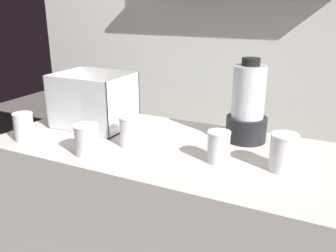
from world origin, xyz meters
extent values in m
cube|color=beige|center=(0.00, 0.00, 0.45)|extent=(1.40, 0.64, 0.90)
cube|color=silver|center=(0.00, 0.77, 1.25)|extent=(2.60, 0.04, 2.50)
cube|color=white|center=(-0.41, 0.07, 0.90)|extent=(0.33, 0.26, 0.01)
cube|color=white|center=(-0.41, -0.05, 1.02)|extent=(0.33, 0.01, 0.24)
cube|color=white|center=(-0.41, 0.20, 1.02)|extent=(0.33, 0.01, 0.24)
cube|color=white|center=(-0.57, 0.07, 1.02)|extent=(0.01, 0.26, 0.24)
cube|color=white|center=(-0.25, 0.07, 1.02)|extent=(0.01, 0.26, 0.24)
cone|color=orange|center=(-0.36, 0.07, 0.92)|extent=(0.08, 0.20, 0.03)
cone|color=orange|center=(-0.40, 0.10, 0.92)|extent=(0.06, 0.18, 0.03)
cone|color=orange|center=(-0.46, 0.08, 0.92)|extent=(0.06, 0.17, 0.03)
cone|color=orange|center=(-0.36, 0.07, 0.92)|extent=(0.20, 0.08, 0.03)
cone|color=orange|center=(-0.36, 0.11, 0.95)|extent=(0.12, 0.13, 0.03)
cone|color=orange|center=(-0.36, 0.09, 0.95)|extent=(0.12, 0.18, 0.03)
cone|color=orange|center=(-0.45, 0.06, 0.95)|extent=(0.15, 0.07, 0.03)
cone|color=orange|center=(-0.44, 0.06, 0.95)|extent=(0.15, 0.15, 0.03)
cone|color=orange|center=(-0.43, 0.05, 1.00)|extent=(0.18, 0.13, 0.04)
cone|color=orange|center=(-0.46, 0.08, 0.98)|extent=(0.15, 0.11, 0.03)
cone|color=orange|center=(-0.37, 0.09, 0.99)|extent=(0.15, 0.12, 0.03)
cone|color=orange|center=(-0.40, 0.07, 0.98)|extent=(0.08, 0.20, 0.03)
cone|color=orange|center=(-0.36, 0.11, 1.02)|extent=(0.11, 0.14, 0.03)
cylinder|color=black|center=(0.26, 0.19, 0.95)|extent=(0.16, 0.16, 0.10)
cylinder|color=silver|center=(0.26, 0.19, 1.10)|extent=(0.13, 0.13, 0.21)
cylinder|color=orange|center=(0.26, 0.19, 1.02)|extent=(0.12, 0.12, 0.04)
cylinder|color=black|center=(0.26, 0.19, 1.22)|extent=(0.07, 0.07, 0.03)
cylinder|color=white|center=(-0.56, -0.21, 0.95)|extent=(0.08, 0.08, 0.11)
cylinder|color=maroon|center=(-0.56, -0.21, 0.94)|extent=(0.07, 0.07, 0.07)
cylinder|color=white|center=(-0.56, -0.21, 1.01)|extent=(0.08, 0.08, 0.01)
cylinder|color=white|center=(-0.23, -0.21, 0.95)|extent=(0.09, 0.09, 0.11)
cylinder|color=orange|center=(-0.23, -0.21, 0.94)|extent=(0.08, 0.08, 0.07)
cylinder|color=white|center=(-0.23, -0.21, 1.01)|extent=(0.10, 0.10, 0.01)
cylinder|color=white|center=(-0.13, -0.06, 0.96)|extent=(0.09, 0.09, 0.11)
cylinder|color=yellow|center=(-0.13, -0.06, 0.95)|extent=(0.08, 0.08, 0.10)
cylinder|color=white|center=(-0.13, -0.06, 1.02)|extent=(0.09, 0.09, 0.01)
cylinder|color=white|center=(0.23, -0.06, 0.95)|extent=(0.08, 0.08, 0.11)
cylinder|color=maroon|center=(0.23, -0.06, 0.94)|extent=(0.07, 0.07, 0.09)
cylinder|color=white|center=(0.23, -0.06, 1.01)|extent=(0.08, 0.08, 0.01)
cylinder|color=white|center=(0.45, -0.03, 0.96)|extent=(0.09, 0.09, 0.12)
cylinder|color=orange|center=(0.45, -0.03, 0.95)|extent=(0.08, 0.08, 0.10)
cylinder|color=white|center=(0.45, -0.03, 1.03)|extent=(0.09, 0.09, 0.01)
camera|label=1|loc=(0.59, -1.20, 1.44)|focal=38.42mm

